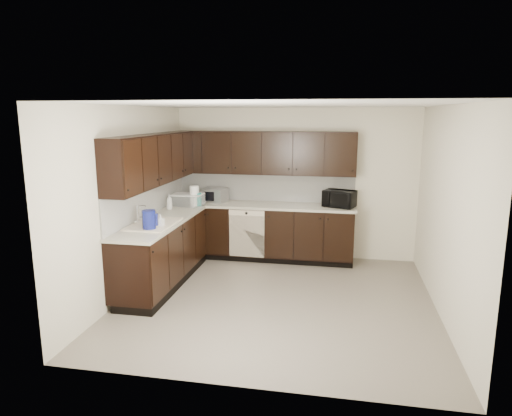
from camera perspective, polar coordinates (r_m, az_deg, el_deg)
The scene contains 20 objects.
floor at distance 6.11m, azimuth 2.64°, elevation -11.40°, with size 4.00×4.00×0.00m, color gray.
ceiling at distance 5.63m, azimuth 2.88°, elevation 12.75°, with size 4.00×4.00×0.00m, color white.
wall_back at distance 7.70m, azimuth 4.84°, elevation 3.07°, with size 4.00×0.02×2.50m, color beige.
wall_left at distance 6.33m, azimuth -15.48°, elevation 0.84°, with size 0.02×4.00×2.50m, color beige.
wall_right at distance 5.82m, azimuth 22.66°, elevation -0.57°, with size 0.02×4.00×2.50m, color beige.
wall_front at distance 3.83m, azimuth -1.45°, elevation -5.67°, with size 4.00×0.02×2.50m, color beige.
lower_cabinets at distance 7.19m, azimuth -4.05°, elevation -4.35°, with size 3.00×2.80×0.90m.
countertop at distance 7.07m, azimuth -4.13°, elevation -0.40°, with size 3.03×2.83×0.04m.
backsplash at distance 7.27m, azimuth -5.33°, elevation 2.01°, with size 3.00×2.80×0.48m.
upper_cabinets at distance 7.06m, azimuth -4.77°, elevation 6.56°, with size 3.00×2.80×0.70m.
dishwasher at distance 7.37m, azimuth -1.16°, elevation -2.86°, with size 0.58×0.04×0.78m.
sink at distance 6.26m, azimuth -12.73°, elevation -2.60°, with size 0.54×0.82×0.42m.
microwave at distance 7.37m, azimuth 10.37°, elevation 1.15°, with size 0.48×0.33×0.27m, color black.
soap_bottle_a at distance 6.07m, azimuth -11.83°, elevation -1.58°, with size 0.08×0.08×0.18m, color gray.
soap_bottle_b at distance 7.22m, azimuth -10.79°, elevation 0.81°, with size 0.09×0.09×0.24m, color gray.
toaster_oven at distance 7.70m, azimuth -5.12°, elevation 1.63°, with size 0.37×0.28×0.24m, color #ACACAF.
storage_bin at distance 7.46m, azimuth -8.57°, elevation 1.01°, with size 0.47×0.34×0.18m, color silver.
blue_pitcher at distance 5.95m, azimuth -13.23°, elevation -1.50°, with size 0.17×0.17×0.26m, color navy.
teal_tumbler at distance 7.40m, azimuth -7.19°, elevation 1.06°, with size 0.09×0.09×0.21m, color #0B8077.
paper_towel_roll at distance 7.41m, azimuth -7.71°, elevation 1.52°, with size 0.15×0.15×0.32m, color white.
Camera 1 is at (0.78, -5.57, 2.39)m, focal length 32.00 mm.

